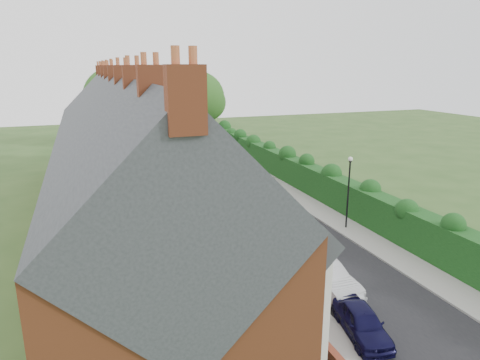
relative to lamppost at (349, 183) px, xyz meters
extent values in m
plane|color=#2D4C1E|center=(-3.40, -4.00, -3.30)|extent=(140.00, 140.00, 0.00)
cube|color=black|center=(-3.90, 7.00, -3.29)|extent=(6.00, 58.00, 0.02)
cube|color=gray|center=(0.20, 7.00, -3.24)|extent=(2.20, 58.00, 0.12)
cube|color=gray|center=(-7.75, 7.00, -3.24)|extent=(1.70, 58.00, 0.12)
cube|color=gray|center=(-0.85, 7.00, -3.23)|extent=(0.18, 58.00, 0.13)
cube|color=gray|center=(-6.95, 7.00, -3.23)|extent=(0.18, 58.00, 0.13)
cube|color=#103412|center=(2.00, 7.00, -2.05)|extent=(1.50, 58.00, 2.50)
cube|color=brown|center=(-14.40, 6.00, -0.05)|extent=(8.00, 40.00, 6.50)
cube|color=#26292D|center=(-14.40, 6.00, 3.20)|extent=(8.00, 40.20, 8.00)
cube|color=silver|center=(-10.05, -12.10, -0.70)|extent=(0.70, 2.40, 5.20)
cube|color=black|center=(-9.68, -12.10, -1.90)|extent=(0.06, 1.80, 1.60)
cube|color=black|center=(-9.68, -12.10, 0.50)|extent=(0.06, 1.80, 1.60)
cube|color=#26292D|center=(-10.20, -12.10, 2.30)|extent=(1.70, 2.60, 1.70)
cube|color=#3F2D2D|center=(-10.36, -10.00, -2.25)|extent=(0.08, 0.90, 2.10)
cube|color=silver|center=(-10.35, -10.10, 1.10)|extent=(0.12, 1.20, 1.60)
cube|color=silver|center=(-10.05, -7.10, -0.70)|extent=(0.70, 2.40, 5.20)
cube|color=black|center=(-9.68, -7.10, -1.90)|extent=(0.06, 1.80, 1.60)
cube|color=black|center=(-9.68, -7.10, 0.50)|extent=(0.06, 1.80, 1.60)
cube|color=#26292D|center=(-10.20, -7.10, 2.30)|extent=(1.70, 2.60, 1.70)
cube|color=#3F2D2D|center=(-10.36, -5.00, -2.25)|extent=(0.08, 0.90, 2.10)
cube|color=silver|center=(-10.35, -5.10, 1.10)|extent=(0.12, 1.20, 1.60)
cube|color=silver|center=(-10.05, -2.10, -0.70)|extent=(0.70, 2.40, 5.20)
cube|color=black|center=(-9.68, -2.10, -1.90)|extent=(0.06, 1.80, 1.60)
cube|color=black|center=(-9.68, -2.10, 0.50)|extent=(0.06, 1.80, 1.60)
cube|color=#26292D|center=(-10.20, -2.10, 2.30)|extent=(1.70, 2.60, 1.70)
cube|color=#3F2D2D|center=(-10.36, 0.00, -2.25)|extent=(0.08, 0.90, 2.10)
cube|color=silver|center=(-10.35, -0.10, 1.10)|extent=(0.12, 1.20, 1.60)
cube|color=silver|center=(-10.05, 2.90, -0.70)|extent=(0.70, 2.40, 5.20)
cube|color=black|center=(-9.68, 2.90, -1.90)|extent=(0.06, 1.80, 1.60)
cube|color=black|center=(-9.68, 2.90, 0.50)|extent=(0.06, 1.80, 1.60)
cube|color=#26292D|center=(-10.20, 2.90, 2.30)|extent=(1.70, 2.60, 1.70)
cube|color=#3F2D2D|center=(-10.36, 5.00, -2.25)|extent=(0.08, 0.90, 2.10)
cube|color=silver|center=(-10.35, 4.90, 1.10)|extent=(0.12, 1.20, 1.60)
cube|color=silver|center=(-10.05, 7.90, -0.70)|extent=(0.70, 2.40, 5.20)
cube|color=black|center=(-9.68, 7.90, -1.90)|extent=(0.06, 1.80, 1.60)
cube|color=black|center=(-9.68, 7.90, 0.50)|extent=(0.06, 1.80, 1.60)
cube|color=#26292D|center=(-10.20, 7.90, 2.30)|extent=(1.70, 2.60, 1.70)
cube|color=#3F2D2D|center=(-10.36, 10.00, -2.25)|extent=(0.08, 0.90, 2.10)
cube|color=silver|center=(-10.35, 9.90, 1.10)|extent=(0.12, 1.20, 1.60)
cube|color=silver|center=(-10.05, 12.90, -0.70)|extent=(0.70, 2.40, 5.20)
cube|color=black|center=(-9.68, 12.90, -1.90)|extent=(0.06, 1.80, 1.60)
cube|color=black|center=(-9.68, 12.90, 0.50)|extent=(0.06, 1.80, 1.60)
cube|color=#26292D|center=(-10.20, 12.90, 2.30)|extent=(1.70, 2.60, 1.70)
cube|color=#3F2D2D|center=(-10.36, 15.00, -2.25)|extent=(0.08, 0.90, 2.10)
cube|color=silver|center=(-10.35, 14.90, 1.10)|extent=(0.12, 1.20, 1.60)
cube|color=silver|center=(-10.05, 17.90, -0.70)|extent=(0.70, 2.40, 5.20)
cube|color=black|center=(-9.68, 17.90, -1.90)|extent=(0.06, 1.80, 1.60)
cube|color=black|center=(-9.68, 17.90, 0.50)|extent=(0.06, 1.80, 1.60)
cube|color=#26292D|center=(-10.20, 17.90, 2.30)|extent=(1.70, 2.60, 1.70)
cube|color=#3F2D2D|center=(-10.36, 20.00, -2.25)|extent=(0.08, 0.90, 2.10)
cube|color=silver|center=(-10.35, 19.90, 1.10)|extent=(0.12, 1.20, 1.60)
cube|color=silver|center=(-10.05, 22.90, -0.70)|extent=(0.70, 2.40, 5.20)
cube|color=black|center=(-9.68, 22.90, -1.90)|extent=(0.06, 1.80, 1.60)
cube|color=black|center=(-9.68, 22.90, 0.50)|extent=(0.06, 1.80, 1.60)
cube|color=#26292D|center=(-10.20, 22.90, 2.30)|extent=(1.70, 2.60, 1.70)
cube|color=#3F2D2D|center=(-10.36, 25.00, -2.25)|extent=(0.08, 0.90, 2.10)
cube|color=silver|center=(-10.35, 24.90, 1.10)|extent=(0.12, 1.20, 1.60)
cube|color=brown|center=(-14.40, -14.00, 7.00)|extent=(0.90, 0.50, 1.60)
cylinder|color=#9E542F|center=(-14.60, -14.00, 7.95)|extent=(0.20, 0.20, 0.50)
cylinder|color=#9E542F|center=(-14.20, -14.00, 7.95)|extent=(0.20, 0.20, 0.50)
cube|color=brown|center=(-14.40, -9.00, 7.00)|extent=(0.90, 0.50, 1.60)
cylinder|color=#9E542F|center=(-14.60, -9.00, 7.95)|extent=(0.20, 0.20, 0.50)
cylinder|color=#9E542F|center=(-14.20, -9.00, 7.95)|extent=(0.20, 0.20, 0.50)
cube|color=brown|center=(-14.40, -4.00, 7.00)|extent=(0.90, 0.50, 1.60)
cylinder|color=#9E542F|center=(-14.60, -4.00, 7.95)|extent=(0.20, 0.20, 0.50)
cylinder|color=#9E542F|center=(-14.20, -4.00, 7.95)|extent=(0.20, 0.20, 0.50)
cube|color=brown|center=(-14.40, 1.00, 7.00)|extent=(0.90, 0.50, 1.60)
cylinder|color=#9E542F|center=(-14.60, 1.00, 7.95)|extent=(0.20, 0.20, 0.50)
cylinder|color=#9E542F|center=(-14.20, 1.00, 7.95)|extent=(0.20, 0.20, 0.50)
cube|color=brown|center=(-14.40, 6.00, 7.00)|extent=(0.90, 0.50, 1.60)
cylinder|color=#9E542F|center=(-14.60, 6.00, 7.95)|extent=(0.20, 0.20, 0.50)
cylinder|color=#9E542F|center=(-14.20, 6.00, 7.95)|extent=(0.20, 0.20, 0.50)
cube|color=brown|center=(-14.40, 11.00, 7.00)|extent=(0.90, 0.50, 1.60)
cylinder|color=#9E542F|center=(-14.60, 11.00, 7.95)|extent=(0.20, 0.20, 0.50)
cylinder|color=#9E542F|center=(-14.20, 11.00, 7.95)|extent=(0.20, 0.20, 0.50)
cube|color=brown|center=(-14.40, 16.00, 7.00)|extent=(0.90, 0.50, 1.60)
cylinder|color=#9E542F|center=(-14.60, 16.00, 7.95)|extent=(0.20, 0.20, 0.50)
cylinder|color=#9E542F|center=(-14.20, 16.00, 7.95)|extent=(0.20, 0.20, 0.50)
cube|color=brown|center=(-14.40, 21.00, 7.00)|extent=(0.90, 0.50, 1.60)
cylinder|color=#9E542F|center=(-14.60, 21.00, 7.95)|extent=(0.20, 0.20, 0.50)
cylinder|color=#9E542F|center=(-14.20, 21.00, 7.95)|extent=(0.20, 0.20, 0.50)
cube|color=brown|center=(-14.40, 26.00, 7.00)|extent=(0.90, 0.50, 1.60)
cylinder|color=#9E542F|center=(-14.60, 26.00, 7.95)|extent=(0.20, 0.20, 0.50)
cylinder|color=#9E542F|center=(-14.20, 26.00, 7.95)|extent=(0.20, 0.20, 0.50)
cube|color=brown|center=(-8.75, -11.50, -2.85)|extent=(0.30, 4.70, 0.90)
cube|color=brown|center=(-8.75, -6.50, -2.85)|extent=(0.30, 4.70, 0.90)
cube|color=brown|center=(-8.75, -1.50, -2.85)|extent=(0.30, 4.70, 0.90)
cube|color=brown|center=(-8.75, 3.50, -2.85)|extent=(0.30, 4.70, 0.90)
cube|color=brown|center=(-8.75, 8.50, -2.85)|extent=(0.30, 4.70, 0.90)
cube|color=brown|center=(-8.75, 13.50, -2.85)|extent=(0.30, 4.70, 0.90)
cube|color=brown|center=(-8.75, 18.50, -2.85)|extent=(0.30, 4.70, 0.90)
cube|color=brown|center=(-8.75, 23.50, -2.85)|extent=(0.30, 4.70, 0.90)
cube|color=brown|center=(-8.75, -9.00, -2.75)|extent=(0.35, 0.35, 1.10)
cube|color=brown|center=(-8.75, -4.00, -2.75)|extent=(0.35, 0.35, 1.10)
cube|color=brown|center=(-8.75, 1.00, -2.75)|extent=(0.35, 0.35, 1.10)
cube|color=brown|center=(-8.75, 6.00, -2.75)|extent=(0.35, 0.35, 1.10)
cube|color=brown|center=(-8.75, 11.00, -2.75)|extent=(0.35, 0.35, 1.10)
cube|color=brown|center=(-8.75, 16.00, -2.75)|extent=(0.35, 0.35, 1.10)
cube|color=brown|center=(-8.75, 21.00, -2.75)|extent=(0.35, 0.35, 1.10)
cube|color=brown|center=(-8.75, 26.00, -2.75)|extent=(0.35, 0.35, 1.10)
cylinder|color=black|center=(0.00, 0.00, -0.90)|extent=(0.12, 0.12, 4.80)
cylinder|color=black|center=(0.00, 0.00, 1.55)|extent=(0.20, 0.20, 0.10)
sphere|color=silver|center=(0.00, 0.00, 1.70)|extent=(0.32, 0.32, 0.32)
cylinder|color=#332316|center=(-6.40, 36.00, -0.92)|extent=(0.50, 0.50, 4.75)
sphere|color=#27551C|center=(-6.40, 36.00, 2.59)|extent=(6.80, 6.80, 6.80)
sphere|color=#27551C|center=(-5.04, 36.30, 1.93)|extent=(4.76, 4.76, 4.76)
cylinder|color=#332316|center=(-0.40, 38.00, -0.67)|extent=(0.50, 0.50, 5.25)
sphere|color=#27551C|center=(-0.40, 38.00, 3.21)|extent=(7.60, 7.60, 7.60)
sphere|color=#27551C|center=(1.12, 38.30, 2.48)|extent=(5.32, 5.32, 5.32)
cylinder|color=#332316|center=(-12.40, 39.00, -0.55)|extent=(0.50, 0.50, 5.50)
sphere|color=#27551C|center=(-12.40, 39.00, 3.52)|extent=(8.00, 8.00, 8.00)
sphere|color=#27551C|center=(-10.80, 39.30, 2.75)|extent=(5.60, 5.60, 5.60)
imported|color=black|center=(-6.38, -10.70, -2.66)|extent=(2.24, 3.99, 1.28)
imported|color=#AEADB2|center=(-5.94, -6.76, -2.51)|extent=(2.14, 4.95, 1.58)
imported|color=#989B9F|center=(-5.37, -1.75, -2.64)|extent=(2.40, 4.85, 1.32)
imported|color=silver|center=(-6.40, 6.46, -2.55)|extent=(2.59, 5.33, 1.49)
imported|color=#0F351C|center=(-5.03, 10.11, -2.64)|extent=(1.78, 3.96, 1.32)
imported|color=maroon|center=(-6.16, 14.20, -2.60)|extent=(2.24, 4.44, 1.40)
imported|color=#9C8F71|center=(-5.88, 20.64, -2.64)|extent=(2.69, 4.97, 1.32)
imported|color=slate|center=(-6.40, 27.05, -2.57)|extent=(2.56, 5.22, 1.46)
imported|color=black|center=(-5.95, 31.00, -2.52)|extent=(2.68, 4.82, 1.55)
imported|color=#433018|center=(-2.27, 10.28, -2.49)|extent=(1.17, 2.02, 1.61)
cube|color=black|center=(-2.27, 12.31, -2.37)|extent=(1.32, 2.19, 0.55)
cylinder|color=beige|center=(-2.27, 12.31, -1.60)|extent=(1.42, 1.37, 1.42)
cube|color=beige|center=(-2.27, 12.31, -2.09)|extent=(1.45, 2.25, 0.04)
cylinder|color=black|center=(-2.99, 12.97, -2.80)|extent=(0.09, 0.99, 0.99)
cylinder|color=black|center=(-1.56, 12.97, -2.80)|extent=(0.09, 0.99, 0.99)
cylinder|color=black|center=(-2.66, 11.10, -2.31)|extent=(0.06, 1.97, 0.06)
cylinder|color=black|center=(-1.89, 11.10, -2.31)|extent=(0.06, 1.97, 0.06)
camera|label=1|loc=(-16.66, -23.76, 7.77)|focal=32.00mm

